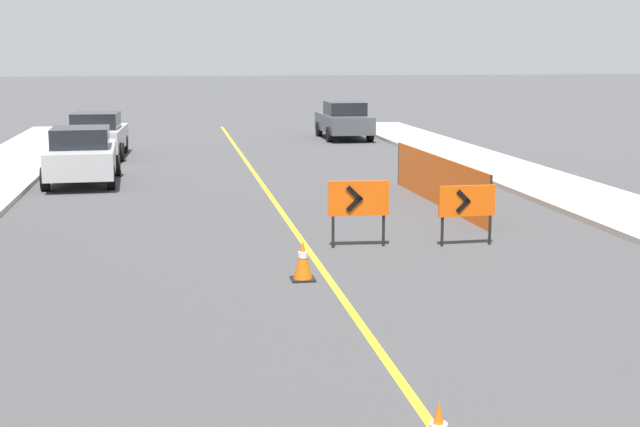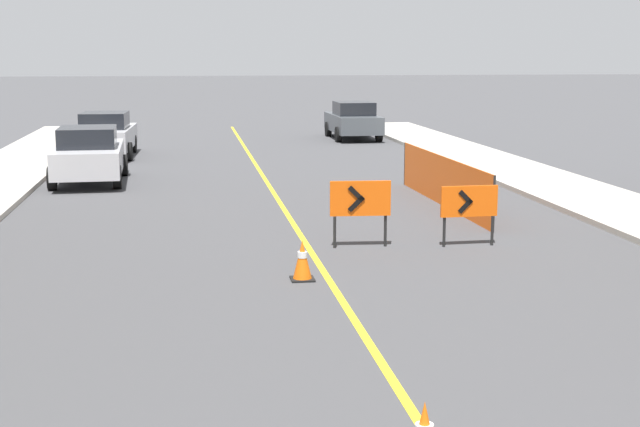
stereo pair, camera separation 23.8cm
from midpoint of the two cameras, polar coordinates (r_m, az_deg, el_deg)
The scene contains 9 objects.
lane_stripe at distance 21.19m, azimuth -2.07°, elevation 0.40°, with size 0.12×47.67×0.01m.
sidewalk_right at distance 23.31m, azimuth 17.01°, elevation 1.00°, with size 2.75×47.67×0.13m.
traffic_cone_third at distance 14.38m, azimuth -0.66°, elevation -3.01°, with size 0.38×0.38×0.66m.
arrow_barricade_primary at distance 16.72m, azimuth 3.00°, elevation 0.81°, with size 1.15×0.14×1.27m.
arrow_barricade_secondary at distance 17.06m, azimuth 9.91°, elevation 0.62°, with size 1.12×0.11×1.16m.
safety_mesh_fence at distance 21.66m, azimuth 8.16°, elevation 2.09°, with size 0.22×6.89×1.18m.
parked_car_curb_near at distance 25.94m, azimuth -14.32°, elevation 3.67°, with size 1.96×4.36×1.59m.
parked_car_curb_mid at distance 32.27m, azimuth -13.35°, elevation 4.94°, with size 1.97×4.37×1.59m.
parked_car_curb_far at distance 38.19m, azimuth 2.31°, elevation 5.98°, with size 1.94×4.32×1.59m.
Camera 2 is at (-2.21, 3.07, 3.62)m, focal length 50.00 mm.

